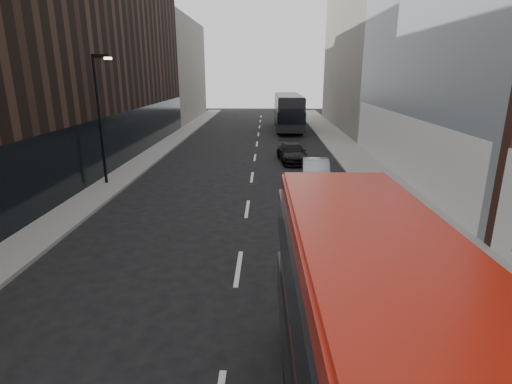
# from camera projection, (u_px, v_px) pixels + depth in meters

# --- Properties ---
(sidewalk_right) EXTENTS (3.00, 80.00, 0.15)m
(sidewalk_right) POSITION_uv_depth(u_px,v_px,m) (357.00, 160.00, 29.25)
(sidewalk_right) COLOR slate
(sidewalk_right) RESTS_ON ground
(sidewalk_left) EXTENTS (2.00, 80.00, 0.15)m
(sidewalk_left) POSITION_uv_depth(u_px,v_px,m) (147.00, 159.00, 29.66)
(sidewalk_left) COLOR slate
(sidewalk_left) RESTS_ON ground
(building_modern_block) EXTENTS (5.03, 22.00, 20.00)m
(building_modern_block) POSITION_uv_depth(u_px,v_px,m) (455.00, 5.00, 22.50)
(building_modern_block) COLOR #A7AEB2
(building_modern_block) RESTS_ON ground
(building_victorian) EXTENTS (6.50, 24.00, 21.00)m
(building_victorian) POSITION_uv_depth(u_px,v_px,m) (361.00, 41.00, 44.59)
(building_victorian) COLOR #69645C
(building_victorian) RESTS_ON ground
(building_left_mid) EXTENTS (5.00, 24.00, 14.00)m
(building_left_mid) POSITION_uv_depth(u_px,v_px,m) (116.00, 63.00, 32.55)
(building_left_mid) COLOR black
(building_left_mid) RESTS_ON ground
(building_left_far) EXTENTS (5.00, 20.00, 13.00)m
(building_left_far) POSITION_uv_depth(u_px,v_px,m) (176.00, 71.00, 53.77)
(building_left_far) COLOR #69645C
(building_left_far) RESTS_ON ground
(street_lamp) EXTENTS (1.06, 0.22, 7.00)m
(street_lamp) POSITION_uv_depth(u_px,v_px,m) (100.00, 111.00, 21.78)
(street_lamp) COLOR black
(street_lamp) RESTS_ON sidewalk_left
(grey_bus) EXTENTS (2.95, 12.09, 3.88)m
(grey_bus) POSITION_uv_depth(u_px,v_px,m) (288.00, 111.00, 44.82)
(grey_bus) COLOR black
(grey_bus) RESTS_ON ground
(car_a) EXTENTS (1.48, 3.62, 1.23)m
(car_a) POSITION_uv_depth(u_px,v_px,m) (312.00, 187.00, 20.37)
(car_a) COLOR black
(car_a) RESTS_ON ground
(car_b) EXTENTS (1.77, 4.40, 1.42)m
(car_b) POSITION_uv_depth(u_px,v_px,m) (316.00, 172.00, 23.03)
(car_b) COLOR gray
(car_b) RESTS_ON ground
(car_c) EXTENTS (2.37, 4.77, 1.33)m
(car_c) POSITION_uv_depth(u_px,v_px,m) (292.00, 153.00, 28.82)
(car_c) COLOR black
(car_c) RESTS_ON ground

